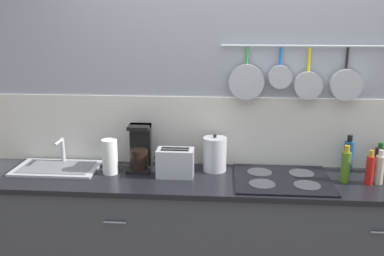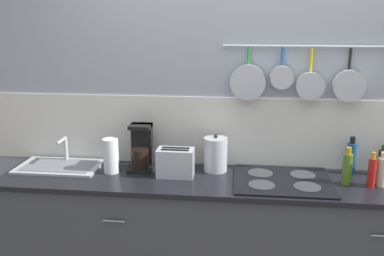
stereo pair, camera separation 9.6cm
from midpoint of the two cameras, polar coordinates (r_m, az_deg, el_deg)
wall_back at (r=3.01m, az=8.21°, el=1.44°), size 7.20×0.15×2.60m
cabinet_base at (r=3.02m, az=7.72°, el=-15.54°), size 3.19×0.54×0.90m
countertop at (r=2.81m, az=8.05°, el=-7.25°), size 3.23×0.57×0.03m
sink_basin at (r=3.13m, az=-16.37°, el=-4.78°), size 0.57×0.34×0.19m
paper_towel_roll at (r=2.92m, az=-9.82°, el=-3.67°), size 0.10×0.10×0.24m
coffee_maker at (r=2.95m, az=-5.86°, el=-3.04°), size 0.16×0.18×0.32m
toaster at (r=2.82m, az=-1.24°, el=-4.64°), size 0.26×0.14×0.19m
kettle at (r=2.91m, az=4.11°, el=-3.53°), size 0.16×0.16×0.26m
cooktop at (r=2.83m, az=12.97°, el=-6.84°), size 0.61×0.52×0.01m
bottle_hot_sauce at (r=2.87m, az=20.89°, el=-5.00°), size 0.06×0.06×0.24m
bottle_sesame_oil at (r=3.08m, az=21.30°, el=-3.64°), size 0.06×0.06×0.25m
bottle_vinegar at (r=2.88m, az=23.73°, el=-5.37°), size 0.05×0.05×0.22m
bottle_cooking_wine at (r=2.92m, az=24.81°, el=-5.24°), size 0.06×0.06×0.22m
bottle_dish_soap at (r=3.13m, az=24.91°, el=-4.08°), size 0.06×0.06×0.21m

